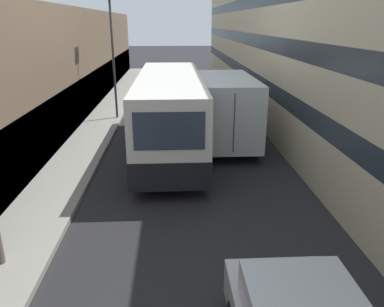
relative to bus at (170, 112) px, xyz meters
The scene contains 7 objects.
ground_plane 2.22m from the bus, 64.33° to the right, with size 150.00×150.00×0.00m, color #232326.
sidewalk_left 4.25m from the bus, 160.53° to the right, with size 1.94×60.00×0.16m.
building_left_shopfront 6.01m from the bus, 167.22° to the right, with size 2.40×60.00×5.93m.
building_right_apartment 6.52m from the bus, 12.87° to the right, with size 2.40×60.00×9.03m.
bus is the anchor object (origin of this frame).
box_truck 2.74m from the bus, 31.57° to the left, with size 2.41×7.32×3.00m.
street_lamp 6.92m from the bus, 118.50° to the left, with size 0.36×0.80×6.37m.
Camera 1 is at (-0.52, 1.25, 5.20)m, focal length 35.00 mm.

